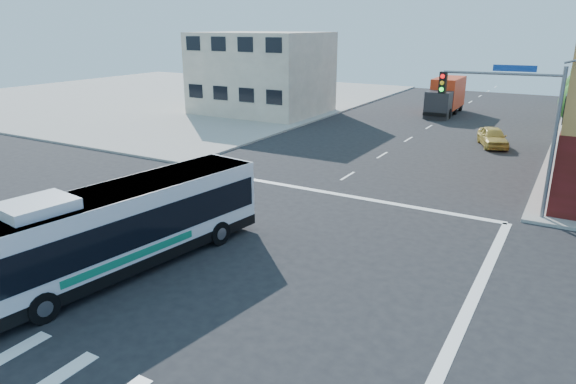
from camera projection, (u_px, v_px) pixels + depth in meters
The scene contains 7 objects.
ground at pixel (215, 256), 20.21m from camera, with size 120.00×120.00×0.00m, color black.
sidewalk_nw at pixel (165, 95), 65.63m from camera, with size 50.00×50.00×0.15m, color gray.
building_west at pixel (262, 73), 51.74m from camera, with size 12.06×10.06×8.00m.
signal_mast_ne at pixel (516, 111), 23.10m from camera, with size 7.91×1.13×8.07m.
transit_bus at pixel (121, 227), 18.66m from camera, with size 4.15×11.91×3.46m.
box_truck at pixel (445, 97), 51.82m from camera, with size 2.47×7.98×3.58m.
parked_car at pixel (493, 137), 38.25m from camera, with size 1.69×4.21×1.43m, color gold.
Camera 1 is at (11.71, -14.52, 8.68)m, focal length 32.00 mm.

